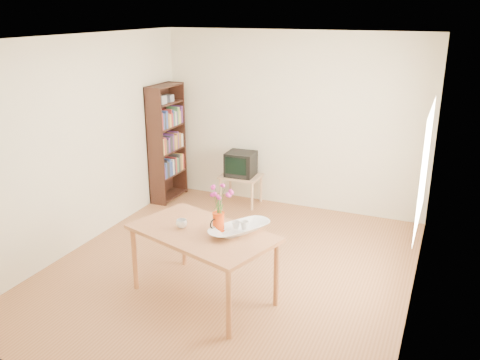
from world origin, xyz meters
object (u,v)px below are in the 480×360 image
at_px(table, 203,238).
at_px(mug, 182,224).
at_px(pitcher, 219,223).
at_px(television, 241,163).
at_px(bowl, 239,213).

bearing_deg(table, mug, -161.37).
bearing_deg(pitcher, mug, -153.14).
distance_m(table, mug, 0.27).
bearing_deg(television, table, -78.30).
distance_m(table, television, 2.72).
relative_size(table, mug, 14.58).
height_order(table, television, television).
bearing_deg(mug, television, -88.85).
height_order(pitcher, television, pitcher).
distance_m(mug, bowl, 0.62).
bearing_deg(bowl, mug, -167.14).
height_order(mug, bowl, bowl).
xyz_separation_m(table, mug, (-0.24, -0.00, 0.12)).
height_order(table, pitcher, pitcher).
bearing_deg(table, pitcher, 41.32).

